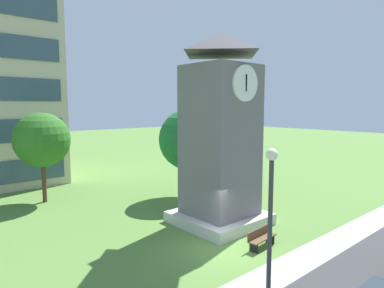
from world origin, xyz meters
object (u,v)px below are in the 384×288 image
park_bench (261,238)px  street_lamp (270,216)px  tree_by_building (189,139)px  clock_tower (220,141)px  tree_near_tower (42,140)px

park_bench → street_lamp: 6.50m
street_lamp → tree_by_building: tree_by_building is taller
park_bench → street_lamp: street_lamp is taller
clock_tower → park_bench: size_ratio=5.80×
park_bench → tree_by_building: size_ratio=0.28×
park_bench → clock_tower: bearing=76.2°
clock_tower → park_bench: bearing=-103.8°
clock_tower → tree_by_building: bearing=66.8°
park_bench → street_lamp: size_ratio=0.34×
tree_by_building → tree_near_tower: (-8.50, 5.69, 0.08)m
tree_near_tower → street_lamp: bearing=-87.3°
clock_tower → street_lamp: (-5.37, -7.33, -1.35)m
clock_tower → park_bench: (-0.90, -3.66, -4.31)m
tree_by_building → tree_near_tower: bearing=146.2°
tree_by_building → tree_near_tower: tree_by_building is taller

